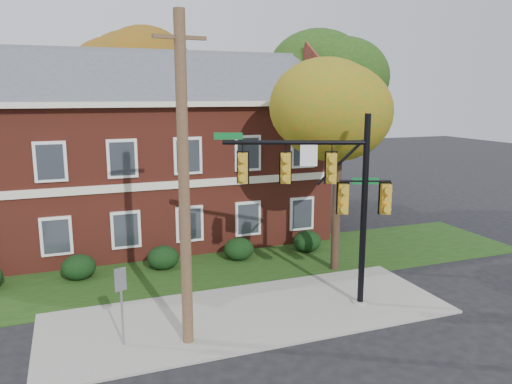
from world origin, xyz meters
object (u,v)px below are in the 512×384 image
object	(u,v)px
hedge_right	(239,249)
tree_right_rear	(329,85)
apartment_building	(142,145)
utility_pole	(184,184)
hedge_left	(79,267)
traffic_signal	(329,190)
sign_post	(121,294)
hedge_far_right	(307,241)
tree_far_rear	(143,74)
tree_near_right	(346,116)
hedge_center	(163,258)

from	to	relation	value
hedge_right	tree_right_rear	size ratio (longest dim) A/B	0.13
apartment_building	utility_pole	size ratio (longest dim) A/B	1.91
hedge_left	traffic_signal	distance (m)	10.89
tree_right_rear	sign_post	world-z (taller)	tree_right_rear
hedge_far_right	tree_far_rear	distance (m)	16.51
apartment_building	tree_right_rear	distance (m)	11.77
tree_far_rear	utility_pole	size ratio (longest dim) A/B	1.17
hedge_far_right	apartment_building	bearing A→B (deg)	143.11
hedge_far_right	tree_near_right	distance (m)	6.77
hedge_left	tree_near_right	size ratio (longest dim) A/B	0.16
tree_near_right	utility_pole	world-z (taller)	utility_pole
tree_far_rear	traffic_signal	world-z (taller)	tree_far_rear
tree_right_rear	traffic_signal	world-z (taller)	tree_right_rear
hedge_right	sign_post	bearing A→B (deg)	-132.36
hedge_left	tree_right_rear	distance (m)	17.74
sign_post	traffic_signal	bearing A→B (deg)	-17.72
tree_right_rear	tree_far_rear	distance (m)	12.20
apartment_building	utility_pole	xyz separation A→B (m)	(-0.50, -12.19, 0.01)
tree_near_right	sign_post	xyz separation A→B (m)	(-9.61, -3.61, -4.96)
hedge_right	utility_pole	world-z (taller)	utility_pole
traffic_signal	hedge_right	bearing A→B (deg)	124.14
apartment_building	hedge_right	distance (m)	7.73
tree_near_right	traffic_signal	bearing A→B (deg)	-127.86
apartment_building	hedge_right	xyz separation A→B (m)	(3.50, -5.25, -4.46)
utility_pole	sign_post	distance (m)	3.82
tree_near_right	traffic_signal	xyz separation A→B (m)	(-2.38, -3.06, -2.38)
hedge_far_right	utility_pole	size ratio (longest dim) A/B	0.14
tree_near_right	hedge_left	bearing A→B (deg)	165.19
tree_far_rear	utility_pole	world-z (taller)	tree_far_rear
hedge_left	sign_post	world-z (taller)	sign_post
hedge_right	traffic_signal	bearing A→B (deg)	-77.17
tree_near_right	sign_post	distance (m)	11.40
traffic_signal	utility_pole	distance (m)	5.49
tree_near_right	tree_right_rear	xyz separation A→B (m)	(4.09, 8.95, 1.45)
hedge_center	hedge_far_right	bearing A→B (deg)	0.00
apartment_building	tree_near_right	world-z (taller)	apartment_building
hedge_center	utility_pole	distance (m)	8.26
sign_post	utility_pole	bearing A→B (deg)	-36.59
hedge_right	tree_right_rear	bearing A→B (deg)	38.02
hedge_right	tree_far_rear	bearing A→B (deg)	99.36
hedge_left	traffic_signal	world-z (taller)	traffic_signal
utility_pole	hedge_right	bearing A→B (deg)	54.02
hedge_left	hedge_center	size ratio (longest dim) A/B	1.00
tree_right_rear	tree_far_rear	xyz separation A→B (m)	(-9.97, 6.98, 0.72)
apartment_building	hedge_center	xyz separation A→B (m)	(0.00, -5.25, -4.46)
hedge_left	utility_pole	size ratio (longest dim) A/B	0.14
apartment_building	tree_near_right	xyz separation A→B (m)	(7.22, -8.09, 1.68)
apartment_building	sign_post	world-z (taller)	apartment_building
hedge_center	utility_pole	bearing A→B (deg)	-94.12
hedge_center	tree_far_rear	world-z (taller)	tree_far_rear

